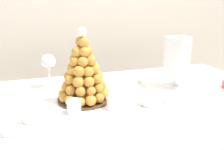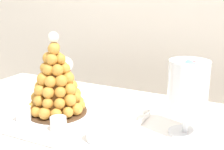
{
  "view_description": "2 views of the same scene",
  "coord_description": "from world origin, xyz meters",
  "views": [
    {
      "loc": [
        -0.37,
        -1.0,
        1.18
      ],
      "look_at": [
        -0.06,
        0.03,
        0.86
      ],
      "focal_mm": 40.34,
      "sensor_mm": 36.0,
      "label": 1
    },
    {
      "loc": [
        0.5,
        -0.86,
        1.22
      ],
      "look_at": [
        0.07,
        0.02,
        0.94
      ],
      "focal_mm": 47.75,
      "sensor_mm": 36.0,
      "label": 2
    }
  ],
  "objects": [
    {
      "name": "macaron_goblet",
      "position": [
        0.31,
        0.09,
        0.91
      ],
      "size": [
        0.14,
        0.14,
        0.28
      ],
      "color": "white",
      "rests_on": "buffet_table"
    },
    {
      "name": "dessert_cup_mid_right",
      "position": [
        0.07,
        -0.1,
        0.77
      ],
      "size": [
        0.06,
        0.06,
        0.05
      ],
      "color": "silver",
      "rests_on": "serving_tray"
    },
    {
      "name": "croquembouche",
      "position": [
        -0.18,
        0.03,
        0.87
      ],
      "size": [
        0.24,
        0.24,
        0.32
      ],
      "color": "#4C331E",
      "rests_on": "serving_tray"
    },
    {
      "name": "serving_tray",
      "position": [
        -0.17,
        -0.01,
        0.75
      ],
      "size": [
        0.66,
        0.38,
        0.02
      ],
      "color": "white",
      "rests_on": "buffet_table"
    },
    {
      "name": "dessert_cup_mid_left",
      "position": [
        -0.25,
        -0.09,
        0.78
      ],
      "size": [
        0.06,
        0.06,
        0.06
      ],
      "color": "silver",
      "rests_on": "serving_tray"
    },
    {
      "name": "buffet_table",
      "position": [
        0.0,
        0.0,
        0.65
      ],
      "size": [
        1.5,
        0.9,
        0.74
      ],
      "color": "brown",
      "rests_on": "ground_plane"
    },
    {
      "name": "dessert_cup_left",
      "position": [
        -0.41,
        -0.11,
        0.77
      ],
      "size": [
        0.05,
        0.05,
        0.05
      ],
      "color": "silver",
      "rests_on": "serving_tray"
    },
    {
      "name": "wine_glass",
      "position": [
        -0.32,
        0.28,
        0.87
      ],
      "size": [
        0.08,
        0.08,
        0.17
      ],
      "color": "silver",
      "rests_on": "buffet_table"
    },
    {
      "name": "dessert_cup_centre",
      "position": [
        -0.09,
        -0.09,
        0.77
      ],
      "size": [
        0.06,
        0.06,
        0.05
      ],
      "color": "silver",
      "rests_on": "serving_tray"
    }
  ]
}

